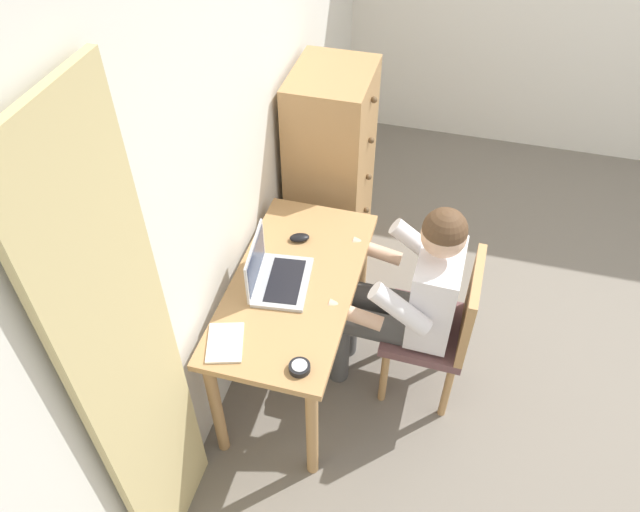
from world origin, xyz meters
name	(u,v)px	position (x,y,z in m)	size (l,w,h in m)	color
wall_back	(247,123)	(0.00, 2.20, 1.25)	(4.80, 0.05, 2.50)	silver
curtain_panel	(135,378)	(-1.34, 2.13, 1.07)	(0.51, 0.03, 2.14)	#CCB77A
desk	(295,299)	(-0.47, 1.84, 0.61)	(1.15, 0.58, 0.73)	tan
dresser	(331,171)	(0.55, 1.92, 0.64)	(0.55, 0.47, 1.27)	tan
chair	(442,325)	(-0.34, 1.13, 0.49)	(0.43, 0.41, 0.87)	brown
person_seated	(409,292)	(-0.34, 1.31, 0.67)	(0.54, 0.59, 1.19)	#4C4C4C
laptop	(274,274)	(-0.49, 1.93, 0.78)	(0.37, 0.29, 0.24)	#B7BABF
computer_mouse	(300,238)	(-0.18, 1.90, 0.75)	(0.06, 0.10, 0.03)	black
desk_clock	(300,367)	(-0.94, 1.68, 0.75)	(0.09, 0.09, 0.03)	black
notebook_pad	(225,343)	(-0.89, 2.02, 0.74)	(0.21, 0.15, 0.01)	silver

